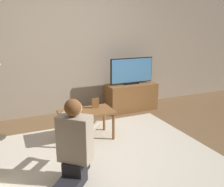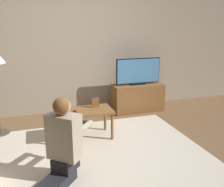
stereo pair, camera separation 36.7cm
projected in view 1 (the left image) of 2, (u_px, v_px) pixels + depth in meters
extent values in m
plane|color=brown|center=(105.00, 157.00, 3.21)|extent=(10.00, 10.00, 0.00)
cube|color=tan|center=(65.00, 44.00, 4.56)|extent=(10.00, 0.06, 2.60)
cube|color=beige|center=(105.00, 156.00, 3.21)|extent=(2.77, 2.29, 0.02)
cube|color=brown|center=(131.00, 97.00, 4.93)|extent=(0.99, 0.41, 0.53)
cube|color=black|center=(132.00, 83.00, 4.86)|extent=(0.30, 0.08, 0.04)
cube|color=black|center=(132.00, 70.00, 4.80)|extent=(0.89, 0.03, 0.48)
cube|color=#4C8CC6|center=(132.00, 70.00, 4.79)|extent=(0.86, 0.04, 0.45)
cube|color=brown|center=(86.00, 112.00, 3.59)|extent=(0.77, 0.44, 0.04)
cylinder|color=brown|center=(67.00, 135.00, 3.35)|extent=(0.04, 0.04, 0.41)
cylinder|color=brown|center=(113.00, 127.00, 3.62)|extent=(0.04, 0.04, 0.41)
cylinder|color=brown|center=(61.00, 126.00, 3.67)|extent=(0.04, 0.04, 0.41)
cylinder|color=brown|center=(104.00, 119.00, 3.94)|extent=(0.04, 0.04, 0.41)
cube|color=#232328|center=(68.00, 187.00, 2.51)|extent=(0.49, 0.51, 0.11)
cube|color=#232328|center=(76.00, 166.00, 2.65)|extent=(0.32, 0.33, 0.14)
cube|color=tan|center=(75.00, 138.00, 2.57)|extent=(0.39, 0.38, 0.49)
sphere|color=tan|center=(74.00, 108.00, 2.48)|extent=(0.17, 0.17, 0.17)
sphere|color=brown|center=(73.00, 107.00, 2.46)|extent=(0.17, 0.17, 0.17)
cube|color=black|center=(89.00, 123.00, 2.90)|extent=(0.12, 0.12, 0.04)
cylinder|color=tan|center=(93.00, 128.00, 2.76)|extent=(0.25, 0.27, 0.07)
cylinder|color=tan|center=(76.00, 126.00, 2.82)|extent=(0.25, 0.27, 0.07)
cube|color=brown|center=(95.00, 103.00, 3.69)|extent=(0.11, 0.01, 0.15)
cube|color=black|center=(77.00, 114.00, 3.44)|extent=(0.04, 0.15, 0.02)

